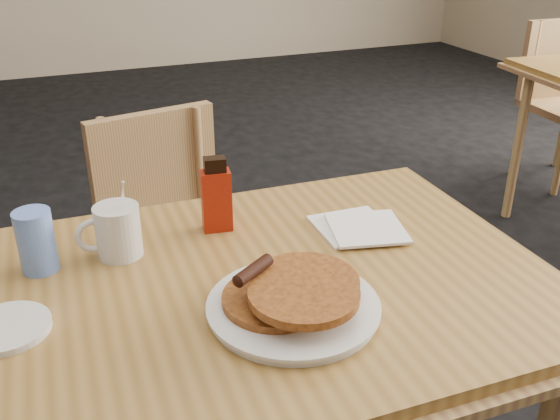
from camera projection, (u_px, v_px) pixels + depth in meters
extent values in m
cube|color=olive|center=(242.00, 291.00, 1.17)|extent=(1.19, 0.81, 0.04)
cube|color=tan|center=(242.00, 298.00, 1.17)|extent=(1.23, 0.85, 0.02)
cylinder|color=tan|center=(379.00, 309.00, 1.76)|extent=(0.04, 0.04, 0.71)
cube|color=tan|center=(175.00, 274.00, 1.82)|extent=(0.45, 0.45, 0.04)
cube|color=tan|center=(156.00, 180.00, 1.87)|extent=(0.38, 0.11, 0.42)
cylinder|color=tan|center=(139.00, 378.00, 1.73)|extent=(0.04, 0.04, 0.39)
cylinder|color=tan|center=(214.00, 296.00, 2.10)|extent=(0.04, 0.04, 0.39)
cube|color=tan|center=(553.00, 59.00, 3.36)|extent=(0.38, 0.07, 0.42)
cylinder|color=silver|center=(293.00, 308.00, 1.07)|extent=(0.29, 0.29, 0.02)
cylinder|color=silver|center=(293.00, 305.00, 1.06)|extent=(0.30, 0.30, 0.01)
cylinder|color=#9F5921|center=(276.00, 298.00, 1.06)|extent=(0.19, 0.19, 0.01)
cylinder|color=#9F5921|center=(305.00, 283.00, 1.08)|extent=(0.19, 0.19, 0.01)
cylinder|color=#9F5921|center=(304.00, 294.00, 1.02)|extent=(0.19, 0.19, 0.01)
cylinder|color=black|center=(253.00, 270.00, 1.05)|extent=(0.09, 0.07, 0.02)
cylinder|color=silver|center=(118.00, 231.00, 1.23)|extent=(0.09, 0.09, 0.11)
torus|color=silver|center=(94.00, 235.00, 1.21)|extent=(0.07, 0.01, 0.07)
cylinder|color=black|center=(116.00, 211.00, 1.21)|extent=(0.08, 0.08, 0.01)
cylinder|color=white|center=(123.00, 213.00, 1.21)|extent=(0.02, 0.05, 0.15)
cube|color=maroon|center=(217.00, 201.00, 1.32)|extent=(0.07, 0.05, 0.13)
cube|color=black|center=(215.00, 165.00, 1.28)|extent=(0.05, 0.04, 0.03)
cube|color=white|center=(352.00, 227.00, 1.35)|extent=(0.16, 0.16, 0.01)
cube|color=white|center=(367.00, 228.00, 1.33)|extent=(0.19, 0.19, 0.01)
cylinder|color=#618AE5|center=(36.00, 241.00, 1.17)|extent=(0.09, 0.09, 0.12)
cylinder|color=silver|center=(7.00, 328.00, 1.02)|extent=(0.14, 0.14, 0.01)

